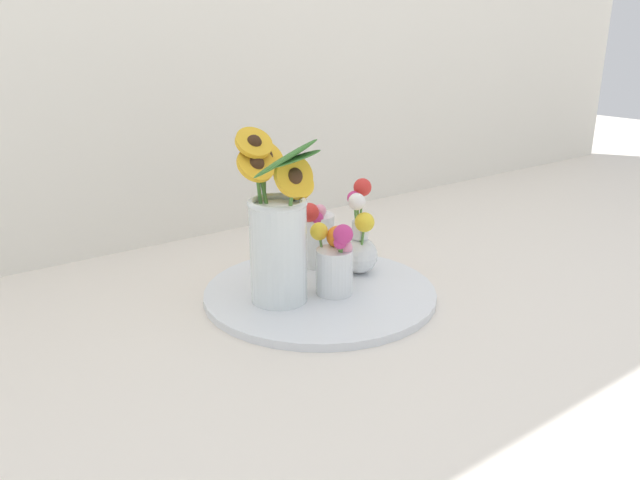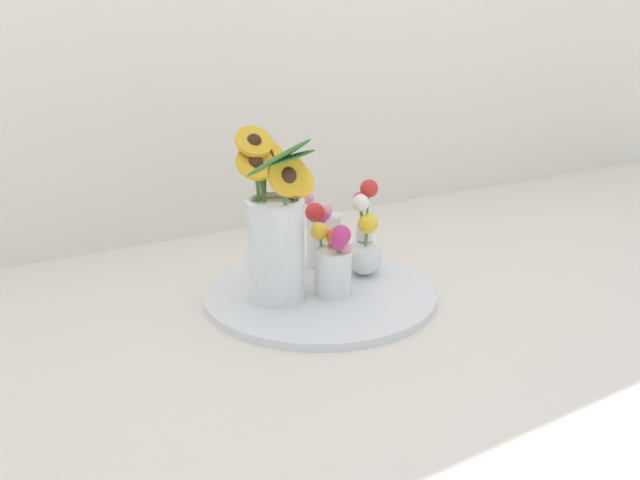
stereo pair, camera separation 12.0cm
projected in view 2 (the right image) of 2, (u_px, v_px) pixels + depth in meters
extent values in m
plane|color=silver|center=(331.00, 309.00, 1.18)|extent=(6.00, 6.00, 0.00)
cylinder|color=silver|center=(320.00, 293.00, 1.23)|extent=(0.46, 0.46, 0.02)
cylinder|color=silver|center=(276.00, 252.00, 1.16)|extent=(0.11, 0.11, 0.19)
torus|color=silver|center=(275.00, 202.00, 1.13)|extent=(0.11, 0.11, 0.01)
cylinder|color=#427533|center=(266.00, 210.00, 1.15)|extent=(0.02, 0.07, 0.24)
cylinder|color=gold|center=(254.00, 142.00, 1.13)|extent=(0.07, 0.06, 0.05)
sphere|color=#382314|center=(254.00, 142.00, 1.13)|extent=(0.03, 0.03, 0.03)
cylinder|color=#427533|center=(283.00, 233.00, 1.12)|extent=(0.01, 0.06, 0.22)
cylinder|color=gold|center=(288.00, 176.00, 1.06)|extent=(0.07, 0.03, 0.07)
sphere|color=#382314|center=(288.00, 176.00, 1.06)|extent=(0.03, 0.03, 0.03)
cylinder|color=#427533|center=(264.00, 217.00, 1.17)|extent=(0.04, 0.05, 0.22)
cylinder|color=gold|center=(266.00, 155.00, 1.16)|extent=(0.08, 0.06, 0.07)
sphere|color=#382314|center=(266.00, 155.00, 1.16)|extent=(0.03, 0.03, 0.03)
cylinder|color=#427533|center=(261.00, 222.00, 1.15)|extent=(0.01, 0.03, 0.22)
cylinder|color=gold|center=(255.00, 163.00, 1.13)|extent=(0.07, 0.06, 0.06)
sphere|color=#382314|center=(255.00, 163.00, 1.13)|extent=(0.03, 0.03, 0.03)
cylinder|color=#427533|center=(288.00, 226.00, 1.16)|extent=(0.05, 0.03, 0.17)
cylinder|color=gold|center=(294.00, 179.00, 1.15)|extent=(0.10, 0.06, 0.09)
sphere|color=#382314|center=(294.00, 179.00, 1.15)|extent=(0.03, 0.03, 0.03)
ellipsoid|color=#38702D|center=(279.00, 158.00, 1.04)|extent=(0.13, 0.09, 0.08)
ellipsoid|color=#38702D|center=(287.00, 158.00, 1.05)|extent=(0.10, 0.06, 0.04)
cylinder|color=white|center=(333.00, 272.00, 1.20)|extent=(0.07, 0.07, 0.09)
cylinder|color=#568E42|center=(339.00, 260.00, 1.17)|extent=(0.01, 0.02, 0.10)
sphere|color=#C6337A|center=(341.00, 235.00, 1.15)|extent=(0.04, 0.04, 0.04)
cylinder|color=#568E42|center=(339.00, 261.00, 1.20)|extent=(0.01, 0.03, 0.09)
sphere|color=orange|center=(338.00, 237.00, 1.20)|extent=(0.04, 0.04, 0.04)
cylinder|color=#568E42|center=(338.00, 263.00, 1.19)|extent=(0.02, 0.03, 0.09)
sphere|color=#C6337A|center=(338.00, 243.00, 1.16)|extent=(0.02, 0.02, 0.02)
cylinder|color=#568E42|center=(340.00, 267.00, 1.19)|extent=(0.02, 0.01, 0.08)
sphere|color=pink|center=(344.00, 248.00, 1.18)|extent=(0.03, 0.03, 0.03)
cylinder|color=#568E42|center=(322.00, 254.00, 1.20)|extent=(0.01, 0.03, 0.08)
sphere|color=yellow|center=(319.00, 231.00, 1.20)|extent=(0.03, 0.03, 0.03)
sphere|color=white|center=(364.00, 257.00, 1.29)|extent=(0.08, 0.08, 0.08)
cylinder|color=white|center=(365.00, 231.00, 1.28)|extent=(0.03, 0.03, 0.04)
cylinder|color=#568E42|center=(366.00, 223.00, 1.30)|extent=(0.02, 0.02, 0.14)
sphere|color=red|center=(369.00, 188.00, 1.29)|extent=(0.04, 0.04, 0.04)
cylinder|color=#568E42|center=(365.00, 246.00, 1.27)|extent=(0.01, 0.01, 0.10)
sphere|color=yellow|center=(368.00, 224.00, 1.25)|extent=(0.04, 0.04, 0.04)
cylinder|color=#568E42|center=(364.00, 236.00, 1.27)|extent=(0.02, 0.01, 0.14)
sphere|color=white|center=(361.00, 203.00, 1.24)|extent=(0.03, 0.03, 0.03)
cylinder|color=#568E42|center=(362.00, 230.00, 1.29)|extent=(0.01, 0.04, 0.12)
sphere|color=#C6337A|center=(360.00, 199.00, 1.28)|extent=(0.03, 0.03, 0.03)
cylinder|color=white|center=(324.00, 240.00, 1.34)|extent=(0.07, 0.07, 0.11)
cylinder|color=#568E42|center=(326.00, 228.00, 1.33)|extent=(0.01, 0.02, 0.08)
sphere|color=pink|center=(326.00, 211.00, 1.31)|extent=(0.03, 0.03, 0.03)
cylinder|color=#568E42|center=(323.00, 236.00, 1.32)|extent=(0.01, 0.02, 0.08)
sphere|color=#C6337A|center=(322.00, 218.00, 1.30)|extent=(0.03, 0.03, 0.03)
cylinder|color=#568E42|center=(316.00, 224.00, 1.35)|extent=(0.03, 0.03, 0.11)
sphere|color=pink|center=(307.00, 198.00, 1.34)|extent=(0.03, 0.03, 0.03)
cylinder|color=#568E42|center=(317.00, 231.00, 1.32)|extent=(0.03, 0.02, 0.09)
sphere|color=red|center=(315.00, 212.00, 1.29)|extent=(0.04, 0.04, 0.04)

